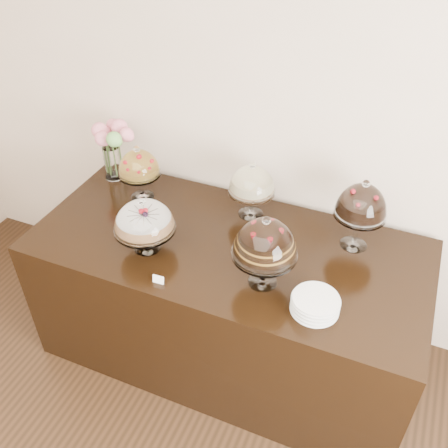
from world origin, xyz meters
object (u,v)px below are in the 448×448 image
at_px(cake_stand_dark_choco, 362,204).
at_px(cake_stand_fruit_tart, 139,166).
at_px(cake_stand_cheesecake, 252,182).
at_px(cake_stand_sugar_sponge, 144,219).
at_px(cake_stand_choco_layer, 265,241).
at_px(plate_stack, 315,304).
at_px(display_counter, 227,300).
at_px(flower_vase, 112,142).

xyz_separation_m(cake_stand_dark_choco, cake_stand_fruit_tart, (-1.31, -0.05, -0.05)).
distance_m(cake_stand_dark_choco, cake_stand_fruit_tart, 1.31).
bearing_deg(cake_stand_cheesecake, cake_stand_sugar_sponge, -128.94).
xyz_separation_m(cake_stand_sugar_sponge, cake_stand_dark_choco, (1.04, 0.47, 0.08)).
height_order(cake_stand_sugar_sponge, cake_stand_choco_layer, cake_stand_choco_layer).
xyz_separation_m(cake_stand_sugar_sponge, cake_stand_fruit_tart, (-0.27, 0.42, 0.03)).
relative_size(cake_stand_sugar_sponge, plate_stack, 1.47).
relative_size(cake_stand_cheesecake, cake_stand_fruit_tart, 0.99).
distance_m(display_counter, cake_stand_dark_choco, 1.01).
bearing_deg(cake_stand_sugar_sponge, cake_stand_choco_layer, -0.43).
distance_m(display_counter, plate_stack, 0.80).
relative_size(cake_stand_dark_choco, cake_stand_fruit_tart, 1.18).
relative_size(display_counter, cake_stand_fruit_tart, 6.12).
bearing_deg(cake_stand_dark_choco, display_counter, -157.24).
height_order(cake_stand_choco_layer, cake_stand_dark_choco, cake_stand_dark_choco).
bearing_deg(cake_stand_cheesecake, plate_stack, -47.66).
distance_m(display_counter, cake_stand_sugar_sponge, 0.79).
bearing_deg(cake_stand_sugar_sponge, cake_stand_cheesecake, 51.06).
xyz_separation_m(cake_stand_dark_choco, plate_stack, (-0.08, -0.56, -0.24)).
bearing_deg(cake_stand_choco_layer, display_counter, 143.93).
xyz_separation_m(cake_stand_sugar_sponge, plate_stack, (0.96, -0.09, -0.16)).
xyz_separation_m(display_counter, cake_stand_sugar_sponge, (-0.40, -0.20, 0.65)).
relative_size(cake_stand_choco_layer, cake_stand_fruit_tart, 1.15).
bearing_deg(plate_stack, flower_vase, 157.12).
height_order(cake_stand_cheesecake, plate_stack, cake_stand_cheesecake).
relative_size(cake_stand_choco_layer, cake_stand_dark_choco, 0.98).
bearing_deg(cake_stand_dark_choco, cake_stand_choco_layer, -127.93).
bearing_deg(cake_stand_dark_choco, cake_stand_cheesecake, 175.70).
height_order(display_counter, cake_stand_cheesecake, cake_stand_cheesecake).
relative_size(cake_stand_sugar_sponge, cake_stand_dark_choco, 0.78).
distance_m(display_counter, cake_stand_choco_layer, 0.80).
distance_m(cake_stand_cheesecake, plate_stack, 0.83).
distance_m(cake_stand_cheesecake, flower_vase, 0.96).
bearing_deg(cake_stand_choco_layer, plate_stack, -16.28).
relative_size(cake_stand_dark_choco, plate_stack, 1.88).
xyz_separation_m(display_counter, cake_stand_fruit_tart, (-0.67, 0.22, 0.67)).
bearing_deg(cake_stand_cheesecake, cake_stand_fruit_tart, -172.00).
height_order(cake_stand_choco_layer, cake_stand_fruit_tart, cake_stand_choco_layer).
bearing_deg(cake_stand_dark_choco, plate_stack, -97.72).
distance_m(cake_stand_choco_layer, cake_stand_cheesecake, 0.58).
height_order(display_counter, plate_stack, plate_stack).
relative_size(display_counter, cake_stand_sugar_sponge, 6.62).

